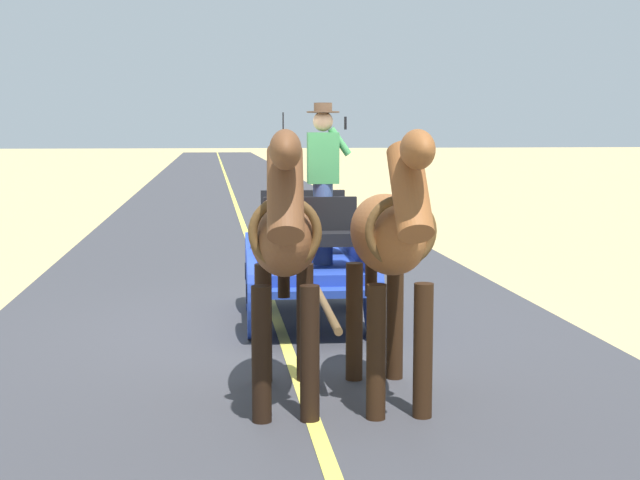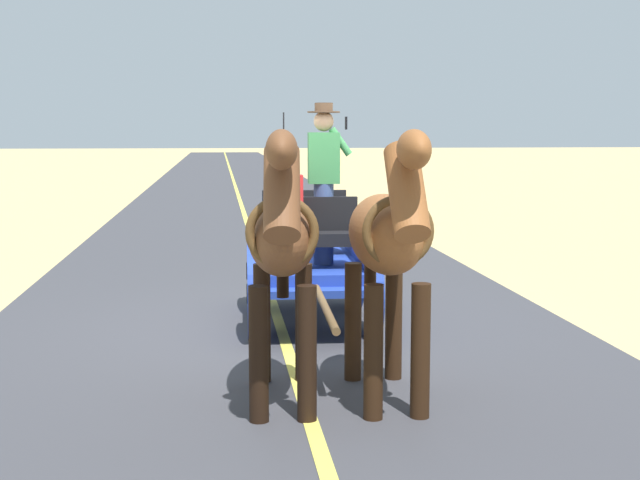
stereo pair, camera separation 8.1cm
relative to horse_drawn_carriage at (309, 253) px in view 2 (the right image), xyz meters
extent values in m
plane|color=tan|center=(0.34, 0.20, -0.82)|extent=(200.00, 200.00, 0.00)
cube|color=#38383D|center=(0.34, 0.20, -0.81)|extent=(6.68, 160.00, 0.01)
cube|color=#DBCC4C|center=(0.34, 0.20, -0.81)|extent=(0.12, 160.00, 0.00)
cube|color=#1E3899|center=(0.00, -0.08, -0.16)|extent=(1.27, 2.24, 0.12)
cube|color=#1E3899|center=(-0.57, -0.07, 0.12)|extent=(0.12, 2.09, 0.44)
cube|color=#1E3899|center=(0.57, -0.10, 0.12)|extent=(0.12, 2.09, 0.44)
cube|color=#1E3899|center=(0.04, 1.14, -0.26)|extent=(1.09, 0.27, 0.08)
cube|color=#1E3899|center=(-0.04, -1.28, -0.34)|extent=(0.73, 0.22, 0.06)
cube|color=black|center=(0.02, 0.52, 0.22)|extent=(1.03, 0.39, 0.14)
cube|color=black|center=(0.01, 0.34, 0.44)|extent=(1.02, 0.11, 0.44)
cube|color=black|center=(-0.01, -0.58, 0.22)|extent=(1.03, 0.39, 0.14)
cube|color=black|center=(-0.02, -0.76, 0.44)|extent=(1.02, 0.11, 0.44)
cylinder|color=#1E3899|center=(-0.63, 0.71, -0.34)|extent=(0.13, 0.96, 0.96)
cylinder|color=black|center=(-0.63, 0.71, -0.34)|extent=(0.13, 0.21, 0.21)
cylinder|color=#1E3899|center=(0.67, 0.67, -0.34)|extent=(0.13, 0.96, 0.96)
cylinder|color=black|center=(0.67, 0.67, -0.34)|extent=(0.13, 0.21, 0.21)
cylinder|color=#1E3899|center=(-0.67, -0.83, -0.34)|extent=(0.13, 0.96, 0.96)
cylinder|color=black|center=(-0.67, -0.83, -0.34)|extent=(0.13, 0.21, 0.21)
cylinder|color=#1E3899|center=(0.63, -0.87, -0.34)|extent=(0.13, 0.96, 0.96)
cylinder|color=black|center=(0.63, -0.87, -0.34)|extent=(0.13, 0.21, 0.21)
cylinder|color=brown|center=(0.07, 2.12, -0.21)|extent=(0.13, 2.00, 0.07)
cylinder|color=black|center=(0.32, 0.51, 0.92)|extent=(0.02, 0.02, 1.30)
cylinder|color=#384C7F|center=(-0.14, 0.25, 0.35)|extent=(0.22, 0.22, 0.90)
cube|color=#387F47|center=(-0.14, 0.25, 1.08)|extent=(0.35, 0.23, 0.56)
sphere|color=tan|center=(-0.14, 0.25, 1.48)|extent=(0.22, 0.22, 0.22)
cylinder|color=#473323|center=(-0.14, 0.25, 1.58)|extent=(0.36, 0.36, 0.01)
cylinder|color=#473323|center=(-0.14, 0.25, 1.63)|extent=(0.20, 0.20, 0.10)
cylinder|color=#387F47|center=(-0.32, 0.30, 1.26)|extent=(0.26, 0.09, 0.32)
cube|color=black|center=(-0.38, 0.32, 1.46)|extent=(0.02, 0.07, 0.14)
cube|color=#384C7F|center=(0.27, 0.63, 0.36)|extent=(0.29, 0.33, 0.14)
cube|color=red|center=(0.27, 0.51, 0.67)|extent=(0.31, 0.21, 0.48)
sphere|color=beige|center=(0.27, 0.51, 1.02)|extent=(0.20, 0.20, 0.20)
ellipsoid|color=brown|center=(-0.33, 2.93, 0.55)|extent=(0.57, 1.56, 0.64)
cylinder|color=black|center=(-0.50, 3.48, -0.29)|extent=(0.15, 0.15, 1.05)
cylinder|color=black|center=(-0.14, 3.47, -0.29)|extent=(0.15, 0.15, 1.05)
cylinder|color=black|center=(-0.51, 2.38, -0.29)|extent=(0.15, 0.15, 1.05)
cylinder|color=black|center=(-0.15, 2.38, -0.29)|extent=(0.15, 0.15, 1.05)
cylinder|color=brown|center=(-0.32, 3.77, 0.95)|extent=(0.27, 0.65, 0.73)
ellipsoid|color=brown|center=(-0.32, 3.99, 1.26)|extent=(0.22, 0.54, 0.28)
cube|color=black|center=(-0.32, 3.75, 0.99)|extent=(0.06, 0.50, 0.56)
cylinder|color=black|center=(-0.33, 2.19, 0.25)|extent=(0.11, 0.11, 0.70)
torus|color=brown|center=(-0.32, 3.47, 0.63)|extent=(0.55, 0.07, 0.55)
ellipsoid|color=brown|center=(0.51, 2.90, 0.55)|extent=(0.67, 1.60, 0.64)
cylinder|color=black|center=(0.37, 3.46, -0.29)|extent=(0.15, 0.15, 1.05)
cylinder|color=black|center=(0.73, 3.43, -0.29)|extent=(0.15, 0.15, 1.05)
cylinder|color=black|center=(0.29, 2.37, -0.29)|extent=(0.15, 0.15, 1.05)
cylinder|color=black|center=(0.65, 2.34, -0.29)|extent=(0.15, 0.15, 1.05)
cylinder|color=brown|center=(0.57, 3.74, 0.95)|extent=(0.31, 0.67, 0.73)
ellipsoid|color=brown|center=(0.59, 3.96, 1.26)|extent=(0.26, 0.55, 0.28)
cube|color=black|center=(0.57, 3.72, 0.99)|extent=(0.10, 0.51, 0.56)
cylinder|color=black|center=(0.46, 2.16, 0.25)|extent=(0.11, 0.11, 0.70)
torus|color=brown|center=(0.55, 3.45, 0.63)|extent=(0.55, 0.11, 0.55)
camera|label=1|loc=(1.10, 9.98, 1.39)|focal=50.01mm
camera|label=2|loc=(1.02, 9.99, 1.39)|focal=50.01mm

